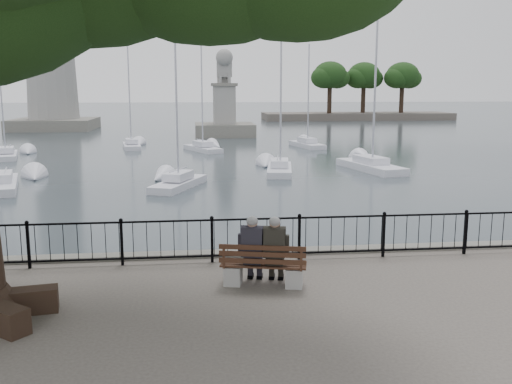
{
  "coord_description": "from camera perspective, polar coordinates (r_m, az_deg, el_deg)",
  "views": [
    {
      "loc": [
        -1.4,
        -9.99,
        3.88
      ],
      "look_at": [
        0.0,
        2.5,
        1.6
      ],
      "focal_mm": 40.0,
      "sensor_mm": 36.0,
      "label": 1
    }
  ],
  "objects": [
    {
      "name": "far_shore",
      "position": [
        93.42,
        10.51,
        9.57
      ],
      "size": [
        30.0,
        8.6,
        9.18
      ],
      "color": "#4D4842",
      "rests_on": "ground"
    },
    {
      "name": "sailboat_c",
      "position": [
        33.53,
        2.37,
        2.46
      ],
      "size": [
        2.14,
        5.09,
        10.53
      ],
      "color": "silver",
      "rests_on": "ground"
    },
    {
      "name": "sailboat_g",
      "position": [
        48.69,
        5.12,
        4.82
      ],
      "size": [
        2.37,
        5.14,
        8.67
      ],
      "color": "silver",
      "rests_on": "ground"
    },
    {
      "name": "railing",
      "position": [
        13.0,
        0.0,
        -4.52
      ],
      "size": [
        22.06,
        0.06,
        1.0
      ],
      "color": "black",
      "rests_on": "ground"
    },
    {
      "name": "person_right",
      "position": [
        11.43,
        1.92,
        -6.11
      ],
      "size": [
        0.51,
        0.77,
        1.43
      ],
      "color": "black",
      "rests_on": "ground"
    },
    {
      "name": "sailboat_f",
      "position": [
        45.55,
        -5.35,
        4.47
      ],
      "size": [
        3.13,
        4.91,
        9.33
      ],
      "color": "silver",
      "rests_on": "ground"
    },
    {
      "name": "sailboat_h",
      "position": [
        48.71,
        -12.33,
        4.68
      ],
      "size": [
        1.97,
        4.82,
        10.36
      ],
      "color": "silver",
      "rests_on": "ground"
    },
    {
      "name": "sailboat_b",
      "position": [
        28.77,
        -7.75,
        1.05
      ],
      "size": [
        2.93,
        4.77,
        9.68
      ],
      "color": "silver",
      "rests_on": "ground"
    },
    {
      "name": "sailboat_e",
      "position": [
        44.43,
        -23.65,
        3.56
      ],
      "size": [
        2.44,
        4.86,
        11.03
      ],
      "color": "silver",
      "rests_on": "ground"
    },
    {
      "name": "bench",
      "position": [
        11.46,
        0.73,
        -7.86
      ],
      "size": [
        1.78,
        0.89,
        0.9
      ],
      "color": "gray",
      "rests_on": "ground"
    },
    {
      "name": "harbor",
      "position": [
        13.78,
        -0.23,
        -8.25
      ],
      "size": [
        260.0,
        260.0,
        1.2
      ],
      "color": "#66645E",
      "rests_on": "ground"
    },
    {
      "name": "lighthouse",
      "position": [
        74.25,
        -20.04,
        15.41
      ],
      "size": [
        9.52,
        9.52,
        29.28
      ],
      "color": "#66645E",
      "rests_on": "ground"
    },
    {
      "name": "lion_monument",
      "position": [
        60.07,
        -3.18,
        7.76
      ],
      "size": [
        6.08,
        6.08,
        8.95
      ],
      "color": "#66645E",
      "rests_on": "ground"
    },
    {
      "name": "sailboat_a",
      "position": [
        30.81,
        -24.19,
        0.87
      ],
      "size": [
        2.8,
        5.56,
        10.9
      ],
      "color": "silver",
      "rests_on": "ground"
    },
    {
      "name": "person_left",
      "position": [
        11.47,
        -0.3,
        -6.03
      ],
      "size": [
        0.51,
        0.77,
        1.43
      ],
      "color": "black",
      "rests_on": "ground"
    },
    {
      "name": "sailboat_d",
      "position": [
        35.36,
        11.38,
        2.61
      ],
      "size": [
        2.91,
        6.15,
        9.66
      ],
      "color": "silver",
      "rests_on": "ground"
    }
  ]
}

